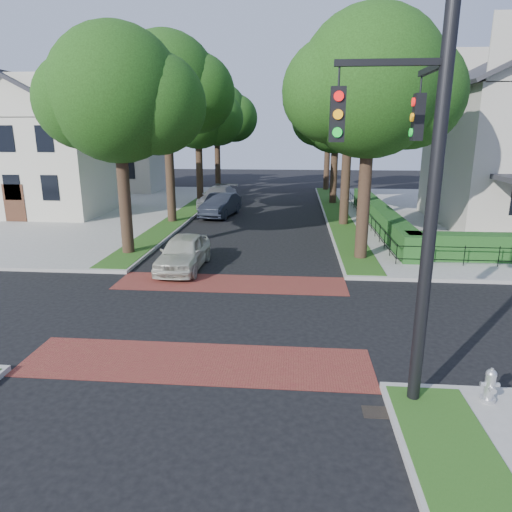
% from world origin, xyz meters
% --- Properties ---
extents(ground, '(120.00, 120.00, 0.00)m').
position_xyz_m(ground, '(0.00, 0.00, 0.00)').
color(ground, black).
rests_on(ground, ground).
extents(sidewalk_nw, '(30.00, 30.00, 0.15)m').
position_xyz_m(sidewalk_nw, '(-19.50, 19.00, 0.07)').
color(sidewalk_nw, gray).
rests_on(sidewalk_nw, ground).
extents(crosswalk_far, '(9.00, 2.20, 0.01)m').
position_xyz_m(crosswalk_far, '(0.00, 3.20, 0.01)').
color(crosswalk_far, maroon).
rests_on(crosswalk_far, ground).
extents(crosswalk_near, '(9.00, 2.20, 0.01)m').
position_xyz_m(crosswalk_near, '(0.00, -3.20, 0.01)').
color(crosswalk_near, maroon).
rests_on(crosswalk_near, ground).
extents(storm_drain, '(0.65, 0.45, 0.01)m').
position_xyz_m(storm_drain, '(4.30, -5.00, 0.01)').
color(storm_drain, black).
rests_on(storm_drain, ground).
extents(grass_strip_ne, '(1.60, 29.80, 0.02)m').
position_xyz_m(grass_strip_ne, '(5.40, 19.10, 0.16)').
color(grass_strip_ne, '#234B15').
rests_on(grass_strip_ne, sidewalk_ne).
extents(grass_strip_nw, '(1.60, 29.80, 0.02)m').
position_xyz_m(grass_strip_nw, '(-5.40, 19.10, 0.16)').
color(grass_strip_nw, '#234B15').
rests_on(grass_strip_nw, sidewalk_nw).
extents(tree_right_near, '(7.75, 6.67, 10.66)m').
position_xyz_m(tree_right_near, '(5.60, 7.24, 7.63)').
color(tree_right_near, black).
rests_on(tree_right_near, sidewalk_ne).
extents(tree_right_mid, '(8.25, 7.09, 11.22)m').
position_xyz_m(tree_right_mid, '(5.61, 15.25, 7.99)').
color(tree_right_mid, black).
rests_on(tree_right_mid, sidewalk_ne).
extents(tree_right_far, '(7.25, 6.23, 9.74)m').
position_xyz_m(tree_right_far, '(5.60, 24.22, 6.91)').
color(tree_right_far, black).
rests_on(tree_right_far, sidewalk_ne).
extents(tree_right_back, '(7.50, 6.45, 10.20)m').
position_xyz_m(tree_right_back, '(5.60, 33.23, 7.27)').
color(tree_right_back, black).
rests_on(tree_right_back, sidewalk_ne).
extents(tree_left_near, '(7.50, 6.45, 10.20)m').
position_xyz_m(tree_left_near, '(-5.40, 7.23, 7.27)').
color(tree_left_near, black).
rests_on(tree_left_near, sidewalk_nw).
extents(tree_left_mid, '(8.00, 6.88, 11.48)m').
position_xyz_m(tree_left_mid, '(-5.39, 15.24, 8.34)').
color(tree_left_mid, black).
rests_on(tree_left_mid, sidewalk_nw).
extents(tree_left_far, '(7.00, 6.02, 9.86)m').
position_xyz_m(tree_left_far, '(-5.40, 24.22, 7.12)').
color(tree_left_far, black).
rests_on(tree_left_far, sidewalk_nw).
extents(tree_left_back, '(7.75, 6.66, 10.44)m').
position_xyz_m(tree_left_back, '(-5.40, 33.24, 7.41)').
color(tree_left_back, black).
rests_on(tree_left_back, sidewalk_nw).
extents(hedge_main_road, '(1.00, 18.00, 1.20)m').
position_xyz_m(hedge_main_road, '(7.70, 15.00, 0.75)').
color(hedge_main_road, '#1A4A19').
rests_on(hedge_main_road, sidewalk_ne).
extents(fence_main_road, '(0.06, 18.00, 0.90)m').
position_xyz_m(fence_main_road, '(6.90, 15.00, 0.60)').
color(fence_main_road, black).
rests_on(fence_main_road, sidewalk_ne).
extents(house_left_near, '(10.00, 9.00, 10.14)m').
position_xyz_m(house_left_near, '(-15.49, 17.99, 5.04)').
color(house_left_near, beige).
rests_on(house_left_near, sidewalk_nw).
extents(house_left_far, '(10.00, 9.00, 10.14)m').
position_xyz_m(house_left_far, '(-15.49, 31.99, 5.04)').
color(house_left_far, '#B5B0A2').
rests_on(house_left_far, sidewalk_nw).
extents(traffic_signal, '(2.17, 2.00, 8.00)m').
position_xyz_m(traffic_signal, '(4.89, -4.41, 4.71)').
color(traffic_signal, black).
rests_on(traffic_signal, sidewalk_se).
extents(parked_car_front, '(1.84, 4.40, 1.49)m').
position_xyz_m(parked_car_front, '(-2.30, 5.00, 0.74)').
color(parked_car_front, beige).
rests_on(parked_car_front, ground).
extents(parked_car_middle, '(2.45, 5.03, 1.59)m').
position_xyz_m(parked_car_middle, '(-2.77, 17.78, 0.79)').
color(parked_car_middle, '#1D222C').
rests_on(parked_car_middle, ground).
extents(parked_car_rear, '(2.88, 5.77, 1.61)m').
position_xyz_m(parked_car_rear, '(-3.60, 21.80, 0.81)').
color(parked_car_rear, slate).
rests_on(parked_car_rear, ground).
extents(fire_hydrant, '(0.40, 0.39, 0.78)m').
position_xyz_m(fire_hydrant, '(6.66, -4.61, 0.52)').
color(fire_hydrant, '#B8B8BB').
rests_on(fire_hydrant, sidewalk_se).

